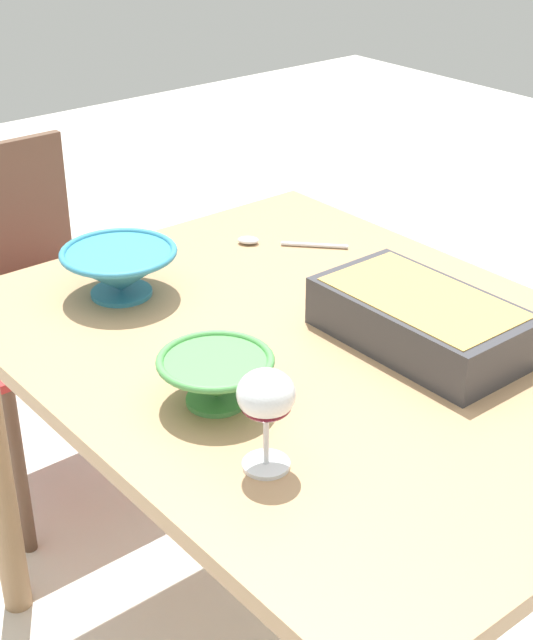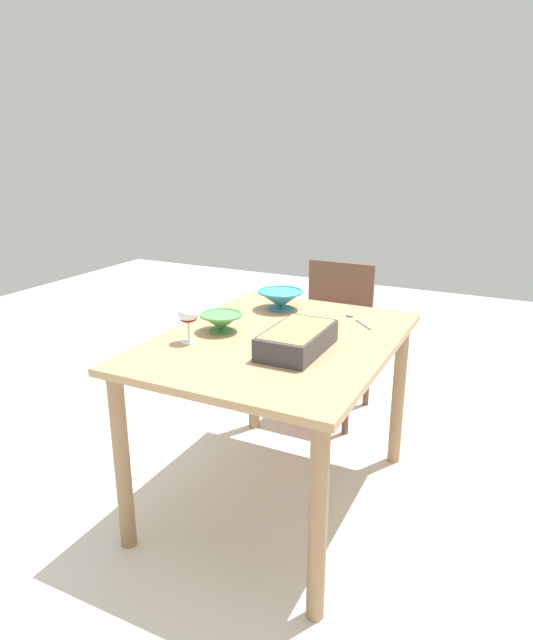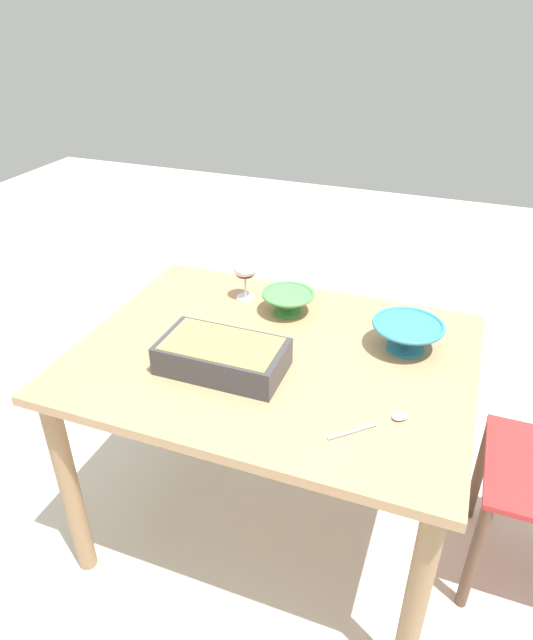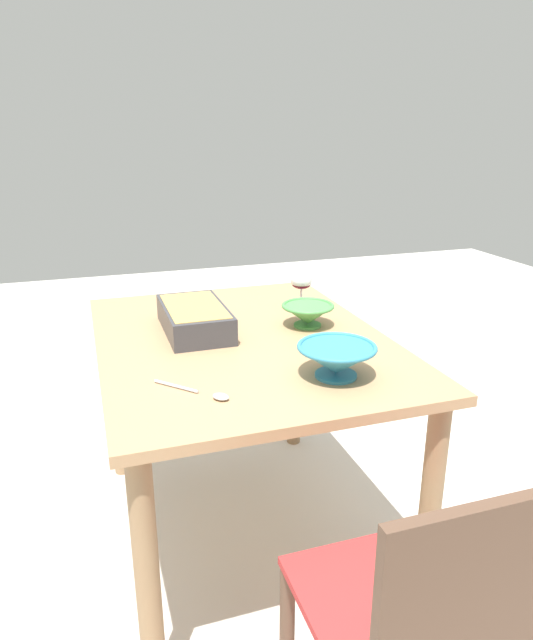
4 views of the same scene
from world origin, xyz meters
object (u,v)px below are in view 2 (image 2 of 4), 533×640
mixing_bowl (281,299)px  small_bowl (221,321)px  dining_table (278,362)px  wine_glass (188,316)px  chair (332,331)px  casserole_dish (297,339)px  serving_spoon (354,317)px

mixing_bowl → small_bowl: bearing=168.6°
small_bowl → dining_table: bearing=-81.4°
dining_table → wine_glass: (-0.21, 0.28, 0.21)m
chair → casserole_dish: bearing=-167.7°
wine_glass → mixing_bowl: 0.59m
mixing_bowl → chair: bearing=-5.9°
casserole_dish → mixing_bowl: size_ratio=1.66×
wine_glass → small_bowl: 0.19m
wine_glass → serving_spoon: wine_glass is taller
chair → casserole_dish: chair is taller
casserole_dish → mixing_bowl: 0.55m
chair → serving_spoon: size_ratio=4.72×
mixing_bowl → serving_spoon: size_ratio=1.19×
wine_glass → mixing_bowl: wine_glass is taller
serving_spoon → small_bowl: bearing=132.9°
dining_table → mixing_bowl: bearing=23.5°
dining_table → small_bowl: bearing=98.6°
chair → dining_table: bearing=-174.0°
serving_spoon → casserole_dish: bearing=171.8°
casserole_dish → mixing_bowl: mixing_bowl is taller
small_bowl → serving_spoon: bearing=-47.1°
wine_glass → small_bowl: wine_glass is taller
wine_glass → casserole_dish: wine_glass is taller
small_bowl → serving_spoon: (0.41, -0.44, -0.04)m
mixing_bowl → serving_spoon: 0.36m
wine_glass → serving_spoon: bearing=-39.8°
dining_table → chair: (0.94, 0.10, -0.16)m
mixing_bowl → wine_glass: bearing=167.7°
chair → casserole_dish: 1.12m
dining_table → small_bowl: 0.29m
wine_glass → casserole_dish: (0.10, -0.41, -0.06)m
casserole_dish → chair: bearing=12.3°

